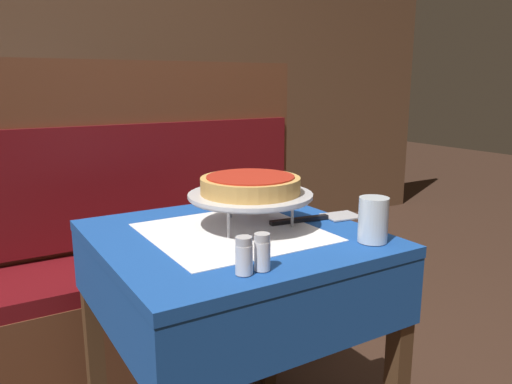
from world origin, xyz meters
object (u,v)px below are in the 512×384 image
object	(u,v)px
dining_table_rear	(24,179)
water_glass_near	(373,220)
dining_table_front	(233,274)
pizza_pan_stand	(250,197)
booth_bench	(158,277)
salt_shaker	(244,256)
pizza_server	(319,218)
deep_dish_pizza	(250,184)
pepper_shaker	(262,252)
condiment_caddy	(3,156)

from	to	relation	value
dining_table_rear	water_glass_near	xyz separation A→B (m)	(0.60, -1.94, 0.16)
dining_table_rear	water_glass_near	distance (m)	2.03
dining_table_front	pizza_pan_stand	distance (m)	0.22
booth_bench	dining_table_front	bearing A→B (deg)	-92.34
dining_table_rear	salt_shaker	distance (m)	1.97
pizza_server	booth_bench	bearing A→B (deg)	108.93
salt_shaker	deep_dish_pizza	bearing A→B (deg)	57.10
dining_table_front	salt_shaker	xyz separation A→B (m)	(-0.13, -0.28, 0.16)
booth_bench	pepper_shaker	xyz separation A→B (m)	(-0.11, -0.99, 0.43)
water_glass_near	pizza_server	bearing A→B (deg)	86.63
dining_table_rear	pizza_pan_stand	size ratio (longest dim) A/B	2.15
booth_bench	water_glass_near	size ratio (longest dim) A/B	12.47
booth_bench	condiment_caddy	xyz separation A→B (m)	(-0.45, 0.94, 0.42)
pizza_pan_stand	condiment_caddy	size ratio (longest dim) A/B	2.19
water_glass_near	pepper_shaker	world-z (taller)	water_glass_near
water_glass_near	salt_shaker	xyz separation A→B (m)	(-0.39, -0.02, -0.02)
dining_table_rear	pepper_shaker	xyz separation A→B (m)	(0.25, -1.96, 0.14)
condiment_caddy	dining_table_front	bearing A→B (deg)	-75.64
salt_shaker	condiment_caddy	distance (m)	1.95
salt_shaker	dining_table_rear	bearing A→B (deg)	96.04
dining_table_rear	booth_bench	size ratio (longest dim) A/B	0.52
dining_table_front	pepper_shaker	distance (m)	0.33
booth_bench	pizza_pan_stand	size ratio (longest dim) A/B	4.14
booth_bench	pepper_shaker	size ratio (longest dim) A/B	17.57
dining_table_front	booth_bench	distance (m)	0.75
dining_table_front	deep_dish_pizza	world-z (taller)	deep_dish_pizza
pizza_server	salt_shaker	xyz separation A→B (m)	(-0.41, -0.26, 0.04)
booth_bench	deep_dish_pizza	world-z (taller)	booth_bench
dining_table_rear	pizza_pan_stand	world-z (taller)	pizza_pan_stand
booth_bench	salt_shaker	distance (m)	1.09
dining_table_front	pepper_shaker	bearing A→B (deg)	-106.08
booth_bench	water_glass_near	bearing A→B (deg)	-76.26
dining_table_front	dining_table_rear	distance (m)	1.71
booth_bench	deep_dish_pizza	size ratio (longest dim) A/B	5.19
pizza_pan_stand	pepper_shaker	xyz separation A→B (m)	(-0.15, -0.30, -0.05)
dining_table_rear	pizza_pan_stand	xyz separation A→B (m)	(0.40, -1.66, 0.19)
dining_table_rear	condiment_caddy	distance (m)	0.16
dining_table_rear	pepper_shaker	bearing A→B (deg)	-82.65
dining_table_front	pepper_shaker	world-z (taller)	pepper_shaker
pizza_pan_stand	condiment_caddy	bearing A→B (deg)	106.63
booth_bench	pepper_shaker	world-z (taller)	booth_bench
pizza_pan_stand	pepper_shaker	bearing A→B (deg)	-116.24
dining_table_rear	salt_shaker	size ratio (longest dim) A/B	9.11
dining_table_front	pizza_server	distance (m)	0.31
pepper_shaker	pizza_pan_stand	bearing A→B (deg)	63.76
pizza_pan_stand	booth_bench	bearing A→B (deg)	93.01
pizza_server	condiment_caddy	size ratio (longest dim) A/B	1.86
water_glass_near	condiment_caddy	distance (m)	2.02
pizza_pan_stand	condiment_caddy	world-z (taller)	condiment_caddy
salt_shaker	condiment_caddy	world-z (taller)	condiment_caddy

